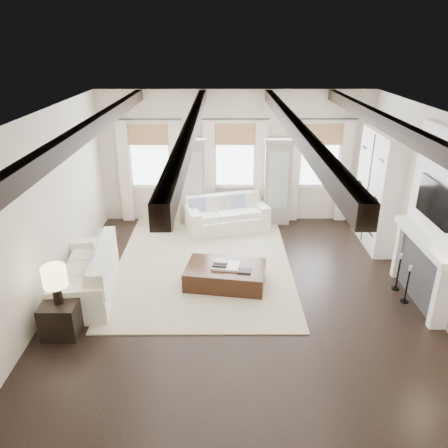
{
  "coord_description": "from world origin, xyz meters",
  "views": [
    {
      "loc": [
        -0.3,
        -6.6,
        4.28
      ],
      "look_at": [
        -0.27,
        0.71,
        1.15
      ],
      "focal_mm": 35.0,
      "sensor_mm": 36.0,
      "label": 1
    }
  ],
  "objects_px": {
    "sofa_left": "(90,276)",
    "ottoman": "(225,276)",
    "side_table_back": "(165,219)",
    "sofa_back": "(227,216)",
    "side_table_front": "(62,318)"
  },
  "relations": [
    {
      "from": "sofa_left",
      "to": "ottoman",
      "type": "distance_m",
      "value": 2.46
    },
    {
      "from": "sofa_left",
      "to": "side_table_back",
      "type": "bearing_deg",
      "value": 70.6
    },
    {
      "from": "sofa_back",
      "to": "side_table_front",
      "type": "xyz_separation_m",
      "value": [
        -2.6,
        -4.05,
        -0.05
      ]
    },
    {
      "from": "sofa_left",
      "to": "side_table_front",
      "type": "distance_m",
      "value": 1.17
    },
    {
      "from": "sofa_back",
      "to": "side_table_front",
      "type": "relative_size",
      "value": 3.73
    },
    {
      "from": "sofa_left",
      "to": "side_table_front",
      "type": "height_order",
      "value": "sofa_left"
    },
    {
      "from": "sofa_left",
      "to": "side_table_front",
      "type": "bearing_deg",
      "value": -95.79
    },
    {
      "from": "side_table_front",
      "to": "sofa_back",
      "type": "bearing_deg",
      "value": 57.3
    },
    {
      "from": "side_table_front",
      "to": "side_table_back",
      "type": "bearing_deg",
      "value": 74.39
    },
    {
      "from": "sofa_back",
      "to": "ottoman",
      "type": "xyz_separation_m",
      "value": [
        -0.05,
        -2.61,
        -0.14
      ]
    },
    {
      "from": "sofa_left",
      "to": "ottoman",
      "type": "relative_size",
      "value": 1.49
    },
    {
      "from": "side_table_front",
      "to": "ottoman",
      "type": "bearing_deg",
      "value": 29.5
    },
    {
      "from": "sofa_back",
      "to": "ottoman",
      "type": "distance_m",
      "value": 2.61
    },
    {
      "from": "side_table_front",
      "to": "side_table_back",
      "type": "relative_size",
      "value": 0.99
    },
    {
      "from": "sofa_left",
      "to": "ottoman",
      "type": "bearing_deg",
      "value": 6.56
    }
  ]
}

